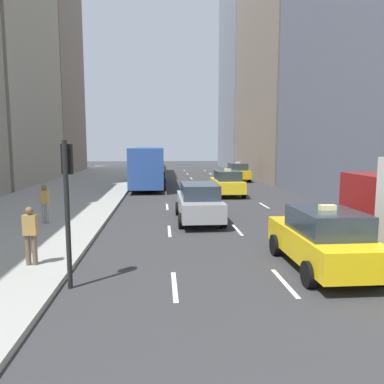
{
  "coord_description": "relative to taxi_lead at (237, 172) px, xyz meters",
  "views": [
    {
      "loc": [
        -0.49,
        -0.92,
        3.49
      ],
      "look_at": [
        0.65,
        13.05,
        1.72
      ],
      "focal_mm": 35.0,
      "sensor_mm": 36.0,
      "label": 1
    }
  ],
  "objects": [
    {
      "name": "sidewalk_left",
      "position": [
        -13.8,
        -7.73,
        -0.81
      ],
      "size": [
        8.0,
        66.0,
        0.15
      ],
      "primitive_type": "cube",
      "color": "#9E9E99",
      "rests_on": "ground"
    },
    {
      "name": "lane_markings",
      "position": [
        -4.2,
        -11.73,
        -0.87
      ],
      "size": [
        5.72,
        56.0,
        0.01
      ],
      "color": "white",
      "rests_on": "ground"
    },
    {
      "name": "building_row_right",
      "position": [
        5.2,
        -3.2,
        14.46
      ],
      "size": [
        6.0,
        61.1,
        36.01
      ],
      "color": "#A89E89",
      "rests_on": "ground"
    },
    {
      "name": "taxi_lead",
      "position": [
        0.0,
        0.0,
        0.0
      ],
      "size": [
        2.02,
        4.4,
        1.87
      ],
      "color": "yellow",
      "rests_on": "ground"
    },
    {
      "name": "taxi_second",
      "position": [
        -2.8,
        -10.29,
        0.0
      ],
      "size": [
        2.02,
        4.4,
        1.87
      ],
      "color": "yellow",
      "rests_on": "ground"
    },
    {
      "name": "taxi_third",
      "position": [
        -2.8,
        -25.76,
        0.0
      ],
      "size": [
        2.02,
        4.4,
        1.87
      ],
      "color": "yellow",
      "rests_on": "ground"
    },
    {
      "name": "sedan_black_near",
      "position": [
        -5.6,
        -18.81,
        0.01
      ],
      "size": [
        2.02,
        4.96,
        1.76
      ],
      "color": "#9EA0A5",
      "rests_on": "ground"
    },
    {
      "name": "city_bus",
      "position": [
        -8.41,
        -4.06,
        0.91
      ],
      "size": [
        2.8,
        11.61,
        3.25
      ],
      "color": "#2D519E",
      "rests_on": "ground"
    },
    {
      "name": "pedestrian_mid_block",
      "position": [
        -10.94,
        -25.18,
        0.19
      ],
      "size": [
        0.36,
        0.22,
        1.65
      ],
      "color": "brown",
      "rests_on": "sidewalk_left"
    },
    {
      "name": "pedestrian_far_walking",
      "position": [
        -12.27,
        -19.43,
        0.19
      ],
      "size": [
        0.36,
        0.22,
        1.65
      ],
      "color": "gray",
      "rests_on": "sidewalk_left"
    },
    {
      "name": "traffic_light_pole",
      "position": [
        -9.55,
        -26.55,
        1.53
      ],
      "size": [
        0.24,
        0.42,
        3.6
      ],
      "color": "black",
      "rests_on": "ground"
    }
  ]
}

